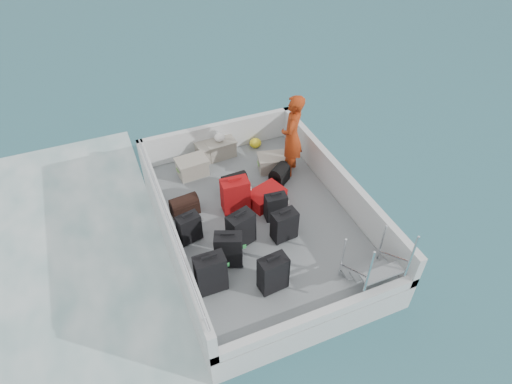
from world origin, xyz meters
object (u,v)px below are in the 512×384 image
suitcase_5 (235,196)px  crate_0 (192,168)px  suitcase_0 (211,274)px  suitcase_1 (229,250)px  suitcase_2 (189,228)px  suitcase_7 (276,207)px  crate_2 (220,149)px  crate_3 (272,163)px  suitcase_6 (284,226)px  suitcase_4 (241,230)px  crate_1 (211,151)px  passenger (292,136)px  suitcase_8 (266,197)px  suitcase_3 (273,274)px

suitcase_5 → crate_0: (-0.47, 1.39, -0.18)m
suitcase_0 → suitcase_5: size_ratio=1.04×
suitcase_1 → suitcase_2: suitcase_1 is taller
suitcase_7 → crate_2: 2.36m
crate_0 → crate_2: crate_2 is taller
suitcase_5 → crate_3: size_ratio=1.27×
suitcase_2 → suitcase_6: bearing=-32.3°
suitcase_4 → crate_2: (0.53, 2.69, -0.16)m
crate_1 → crate_3: 1.43m
suitcase_5 → passenger: 1.74m
suitcase_8 → passenger: (0.88, 0.71, 0.78)m
suitcase_0 → suitcase_4: (0.80, 0.74, -0.03)m
suitcase_2 → suitcase_5: 1.14m
suitcase_8 → suitcase_3: bearing=141.6°
suitcase_2 → suitcase_5: (1.05, 0.43, 0.07)m
suitcase_5 → suitcase_8: (0.63, -0.04, -0.22)m
suitcase_6 → crate_3: bearing=66.6°
suitcase_1 → passenger: bearing=64.4°
suitcase_2 → crate_0: (0.57, 1.82, -0.11)m
suitcase_2 → suitcase_7: (1.67, -0.09, -0.01)m
crate_3 → crate_1: bearing=139.1°
passenger → suitcase_0: bearing=-9.4°
passenger → suitcase_5: bearing=-27.7°
crate_3 → crate_2: bearing=132.8°
passenger → suitcase_1: bearing=-9.3°
suitcase_2 → crate_0: bearing=61.3°
suitcase_0 → suitcase_2: size_ratio=1.30×
passenger → suitcase_7: bearing=1.6°
crate_1 → suitcase_6: bearing=-80.9°
suitcase_3 → crate_3: 3.13m
suitcase_5 → suitcase_0: bearing=-118.4°
suitcase_6 → suitcase_7: suitcase_6 is taller
suitcase_1 → crate_2: bearing=95.9°
suitcase_6 → passenger: passenger is taller
crate_0 → crate_3: size_ratio=1.07×
suitcase_2 → suitcase_8: bearing=2.1°
suitcase_6 → suitcase_7: 0.53m
suitcase_0 → crate_2: 3.69m
suitcase_7 → suitcase_8: bearing=93.7°
crate_0 → crate_1: size_ratio=1.01×
suitcase_8 → suitcase_4: bearing=116.6°
suitcase_7 → crate_3: suitcase_7 is taller
suitcase_3 → crate_1: 3.80m
suitcase_6 → passenger: 2.06m
suitcase_0 → suitcase_3: (0.93, -0.36, -0.03)m
suitcase_2 → suitcase_4: size_ratio=0.83×
suitcase_0 → crate_0: bearing=80.4°
suitcase_5 → suitcase_8: size_ratio=1.00×
suitcase_6 → crate_2: size_ratio=1.00×
suitcase_6 → crate_0: size_ratio=1.02×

